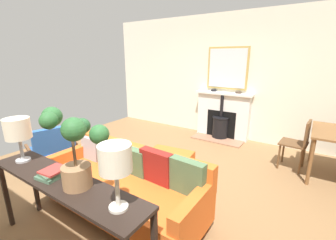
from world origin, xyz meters
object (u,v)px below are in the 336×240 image
at_px(fireplace, 222,118).
at_px(console_table, 64,189).
at_px(potted_plant, 76,146).
at_px(dining_chair_near_fireplace, 300,141).
at_px(sofa, 125,185).
at_px(book_stack, 54,173).
at_px(ottoman, 167,164).
at_px(table_lamp_far_end, 115,161).
at_px(mantel_bowl_far, 238,92).
at_px(table_lamp_near_end, 18,130).
at_px(mantel_bowl_near, 214,90).
at_px(armchair_accent, 53,147).

distance_m(fireplace, console_table, 3.93).
relative_size(potted_plant, dining_chair_near_fireplace, 0.80).
bearing_deg(sofa, console_table, -0.77).
distance_m(sofa, book_stack, 0.89).
bearing_deg(dining_chair_near_fireplace, ottoman, -48.09).
height_order(fireplace, table_lamp_far_end, table_lamp_far_end).
xyz_separation_m(mantel_bowl_far, table_lamp_near_end, (3.94, -1.04, 0.04)).
height_order(ottoman, potted_plant, potted_plant).
distance_m(mantel_bowl_far, dining_chair_near_fireplace, 1.66).
height_order(fireplace, table_lamp_near_end, table_lamp_near_end).
bearing_deg(fireplace, dining_chair_near_fireplace, 62.88).
distance_m(fireplace, sofa, 3.17).
bearing_deg(console_table, mantel_bowl_near, -176.85).
relative_size(ottoman, book_stack, 2.82).
distance_m(table_lamp_far_end, book_stack, 0.88).
xyz_separation_m(sofa, ottoman, (-0.89, 0.01, -0.10)).
height_order(table_lamp_far_end, book_stack, table_lamp_far_end).
distance_m(fireplace, mantel_bowl_far, 0.70).
xyz_separation_m(ottoman, armchair_accent, (0.81, -1.66, 0.19)).
xyz_separation_m(table_lamp_far_end, dining_chair_near_fireplace, (-3.09, 0.96, -0.65)).
xyz_separation_m(fireplace, table_lamp_far_end, (3.92, 0.65, 0.69)).
bearing_deg(sofa, table_lamp_far_end, 42.44).
xyz_separation_m(console_table, table_lamp_near_end, (-0.00, -0.69, 0.43)).
relative_size(fireplace, mantel_bowl_near, 9.91).
relative_size(fireplace, console_table, 0.69).
height_order(console_table, table_lamp_near_end, table_lamp_near_end).
distance_m(mantel_bowl_near, ottoman, 2.47).
xyz_separation_m(armchair_accent, console_table, (0.82, 1.63, 0.25)).
bearing_deg(potted_plant, table_lamp_far_end, 87.89).
xyz_separation_m(table_lamp_near_end, dining_chair_near_fireplace, (-3.09, 2.34, -0.62)).
bearing_deg(book_stack, dining_chair_near_fireplace, 150.13).
distance_m(mantel_bowl_far, console_table, 3.98).
bearing_deg(table_lamp_far_end, mantel_bowl_near, -167.02).
bearing_deg(table_lamp_far_end, ottoman, -157.79).
bearing_deg(armchair_accent, potted_plant, 66.72).
distance_m(mantel_bowl_far, table_lamp_far_end, 3.96).
relative_size(console_table, potted_plant, 2.69).
distance_m(potted_plant, dining_chair_near_fireplace, 3.45).
height_order(ottoman, armchair_accent, armchair_accent).
bearing_deg(book_stack, table_lamp_far_end, 90.04).
height_order(fireplace, potted_plant, potted_plant).
xyz_separation_m(ottoman, table_lamp_far_end, (1.63, 0.67, 0.90)).
bearing_deg(console_table, armchair_accent, -116.65).
xyz_separation_m(table_lamp_far_end, potted_plant, (-0.02, -0.46, -0.00)).
height_order(fireplace, mantel_bowl_far, mantel_bowl_far).
bearing_deg(dining_chair_near_fireplace, mantel_bowl_far, -123.23).
distance_m(fireplace, armchair_accent, 3.52).
xyz_separation_m(mantel_bowl_near, console_table, (3.94, 0.22, -0.40)).
height_order(mantel_bowl_near, armchair_accent, mantel_bowl_near).
bearing_deg(mantel_bowl_near, book_stack, 1.33).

